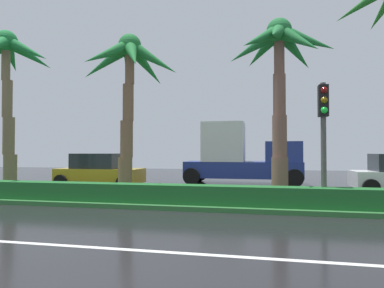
# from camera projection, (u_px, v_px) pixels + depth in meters

# --- Properties ---
(ground_plane) EXTENTS (90.00, 42.00, 0.10)m
(ground_plane) POSITION_uv_depth(u_px,v_px,m) (201.00, 199.00, 12.97)
(ground_plane) COLOR black
(near_lane_divider_stripe) EXTENTS (81.00, 0.14, 0.01)m
(near_lane_divider_stripe) POSITION_uv_depth(u_px,v_px,m) (132.00, 250.00, 6.12)
(near_lane_divider_stripe) COLOR white
(near_lane_divider_stripe) RESTS_ON ground_plane
(median_strip) EXTENTS (85.50, 4.00, 0.15)m
(median_strip) POSITION_uv_depth(u_px,v_px,m) (196.00, 200.00, 11.99)
(median_strip) COLOR #2D6B33
(median_strip) RESTS_ON ground_plane
(median_hedge) EXTENTS (76.50, 0.70, 0.60)m
(median_hedge) POSITION_uv_depth(u_px,v_px,m) (187.00, 194.00, 10.63)
(median_hedge) COLOR #1E6028
(median_hedge) RESTS_ON median_strip
(palm_tree_mid_left) EXTENTS (3.90, 3.81, 6.74)m
(palm_tree_mid_left) POSITION_uv_depth(u_px,v_px,m) (7.00, 66.00, 13.85)
(palm_tree_mid_left) COLOR #766446
(palm_tree_mid_left) RESTS_ON median_strip
(palm_tree_centre_left) EXTENTS (4.16, 4.07, 6.32)m
(palm_tree_centre_left) POSITION_uv_depth(u_px,v_px,m) (129.00, 73.00, 13.12)
(palm_tree_centre_left) COLOR brown
(palm_tree_centre_left) RESTS_ON median_strip
(palm_tree_centre) EXTENTS (3.89, 3.84, 6.46)m
(palm_tree_centre) POSITION_uv_depth(u_px,v_px,m) (279.00, 59.00, 11.86)
(palm_tree_centre) COLOR brown
(palm_tree_centre) RESTS_ON median_strip
(traffic_signal_median_right) EXTENTS (0.28, 0.43, 3.76)m
(traffic_signal_median_right) POSITION_uv_depth(u_px,v_px,m) (323.00, 121.00, 10.05)
(traffic_signal_median_right) COLOR #4C4C47
(traffic_signal_median_right) RESTS_ON median_strip
(car_in_traffic_leading) EXTENTS (4.30, 2.02, 1.72)m
(car_in_traffic_leading) POSITION_uv_depth(u_px,v_px,m) (99.00, 171.00, 16.91)
(car_in_traffic_leading) COLOR #B28C1E
(car_in_traffic_leading) RESTS_ON ground_plane
(box_truck_lead) EXTENTS (6.40, 2.64, 3.46)m
(box_truck_lead) POSITION_uv_depth(u_px,v_px,m) (241.00, 156.00, 18.74)
(box_truck_lead) COLOR navy
(box_truck_lead) RESTS_ON ground_plane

